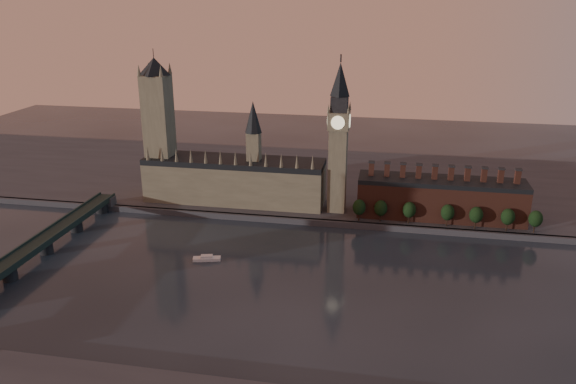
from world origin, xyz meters
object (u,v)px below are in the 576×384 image
Objects in this scene: victoria_tower at (159,124)px; big_ben at (338,137)px; river_boat at (207,258)px; westminster_bridge at (25,256)px.

big_ben is (130.00, -5.00, -2.26)m from victoria_tower.
victoria_tower is 6.48× the size of river_boat.
westminster_bridge is at bearing -145.67° from big_ben.
victoria_tower is at bearing 111.56° from river_boat.
westminster_bridge is (-35.00, -117.70, -51.65)m from victoria_tower.
victoria_tower is at bearing 177.80° from big_ben.
big_ben is 0.54× the size of westminster_bridge.
river_boat is (97.87, 28.22, -6.21)m from westminster_bridge.
westminster_bridge is (-165.00, -112.70, -49.39)m from big_ben.
victoria_tower is 0.54× the size of westminster_bridge.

